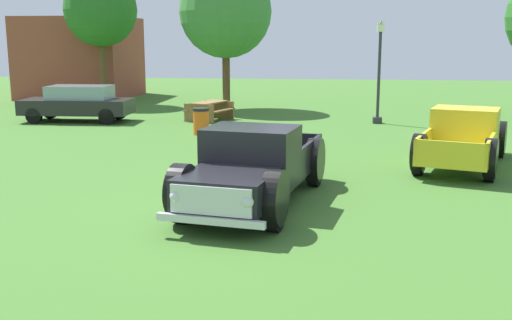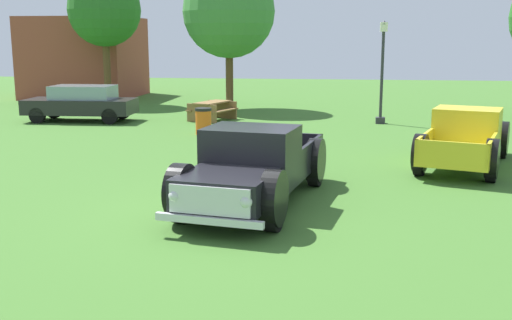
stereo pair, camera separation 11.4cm
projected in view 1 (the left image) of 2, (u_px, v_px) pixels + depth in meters
The scene contains 10 objects.
ground_plane at pixel (230, 211), 12.29m from camera, with size 80.00×80.00×0.00m, color #3D6B28.
pickup_truck_foreground at pixel (250, 169), 12.44m from camera, with size 2.86×5.60×1.64m.
pickup_truck_behind_left at pixel (465, 137), 16.77m from camera, with size 3.28×5.34×1.54m.
sedan_distant_a at pixel (78, 103), 25.21m from camera, with size 4.48×1.96×1.48m.
lamp_post_near at pixel (379, 70), 24.42m from camera, with size 0.36×0.36×4.06m.
picnic_table at pixel (209, 109), 25.63m from camera, with size 2.03×2.22×0.78m.
trash_can at pixel (201, 121), 21.86m from camera, with size 0.59×0.59×0.95m.
oak_tree_east at pixel (226, 12), 28.89m from camera, with size 4.36×4.36×6.78m.
oak_tree_center at pixel (100, 10), 31.00m from camera, with size 3.68×3.68×6.61m.
brick_pavilion at pixel (81, 58), 35.54m from camera, with size 5.87×5.67×4.54m.
Camera 1 is at (1.94, -11.70, 3.40)m, focal length 43.10 mm.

